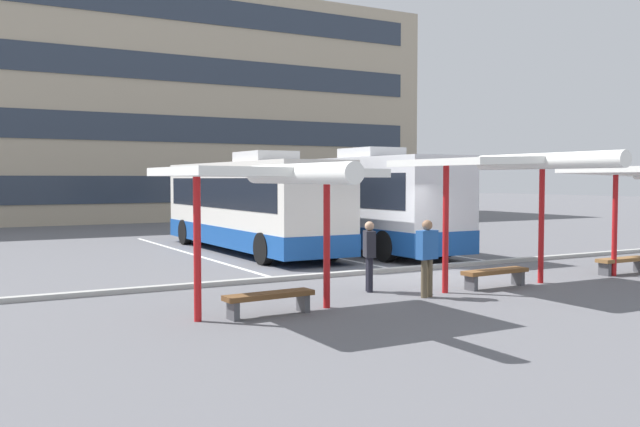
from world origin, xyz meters
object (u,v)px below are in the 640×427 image
object	(u,v)px
bench_0	(269,298)
waiting_passenger_1	(369,251)
bench_1	(495,274)
coach_bus_1	(350,203)
waiting_shelter_0	(271,176)
bench_2	(623,262)
waiting_shelter_1	(505,164)
waiting_passenger_0	(427,252)
coach_bus_0	(250,206)

from	to	relation	value
bench_0	waiting_passenger_1	bearing A→B (deg)	23.86
bench_1	coach_bus_1	bearing A→B (deg)	79.31
waiting_shelter_0	bench_1	bearing A→B (deg)	5.07
bench_2	bench_0	bearing A→B (deg)	-177.17
bench_1	waiting_shelter_1	bearing A→B (deg)	-90.00
bench_2	waiting_passenger_0	xyz separation A→B (m)	(-7.13, -0.38, 0.67)
coach_bus_0	bench_0	xyz separation A→B (m)	(-4.38, -11.03, -1.32)
waiting_passenger_1	bench_2	bearing A→B (deg)	-6.48
waiting_shelter_0	bench_2	distance (m)	11.34
coach_bus_1	waiting_passenger_1	xyz separation A→B (m)	(-4.82, -8.67, -0.79)
coach_bus_1	bench_2	xyz separation A→B (m)	(3.01, -9.56, -1.40)
bench_0	bench_1	distance (m)	6.26
waiting_passenger_0	coach_bus_0	bearing A→B (deg)	87.69
bench_0	waiting_shelter_1	size ratio (longest dim) A/B	0.35
coach_bus_0	waiting_shelter_1	bearing A→B (deg)	-80.26
waiting_shelter_0	bench_2	world-z (taller)	waiting_shelter_0
coach_bus_0	waiting_passenger_0	world-z (taller)	coach_bus_0
coach_bus_1	waiting_shelter_1	size ratio (longest dim) A/B	2.17
waiting_passenger_0	waiting_passenger_1	bearing A→B (deg)	118.66
waiting_shelter_0	bench_2	size ratio (longest dim) A/B	2.74
waiting_shelter_0	bench_1	distance (m)	6.70
coach_bus_0	bench_1	size ratio (longest dim) A/B	5.75
waiting_passenger_1	bench_0	bearing A→B (deg)	-156.14
bench_0	waiting_passenger_0	world-z (taller)	waiting_passenger_0
waiting_shelter_0	waiting_passenger_1	distance (m)	4.00
waiting_shelter_0	bench_0	bearing A→B (deg)	90.00
waiting_shelter_0	coach_bus_0	bearing A→B (deg)	68.53
waiting_passenger_0	bench_1	bearing A→B (deg)	7.02
coach_bus_0	coach_bus_1	size ratio (longest dim) A/B	0.95
waiting_shelter_0	bench_0	size ratio (longest dim) A/B	2.60
waiting_shelter_1	waiting_passenger_0	world-z (taller)	waiting_shelter_1
coach_bus_1	waiting_passenger_0	world-z (taller)	coach_bus_1
coach_bus_0	waiting_shelter_1	size ratio (longest dim) A/B	2.07
bench_1	bench_2	size ratio (longest dim) A/B	1.07
bench_0	coach_bus_0	bearing A→B (deg)	68.34
coach_bus_0	waiting_shelter_0	size ratio (longest dim) A/B	2.25
coach_bus_1	bench_0	xyz separation A→B (m)	(-8.07, -10.11, -1.40)
waiting_shelter_1	bench_2	distance (m)	5.53
bench_1	bench_2	world-z (taller)	same
waiting_passenger_0	waiting_passenger_1	world-z (taller)	waiting_passenger_0
coach_bus_1	bench_0	bearing A→B (deg)	-128.61
coach_bus_0	waiting_passenger_0	distance (m)	10.90
coach_bus_1	bench_2	bearing A→B (deg)	-72.54
coach_bus_1	waiting_shelter_0	world-z (taller)	coach_bus_1
waiting_shelter_1	waiting_passenger_1	bearing A→B (deg)	157.07
waiting_passenger_1	waiting_shelter_1	bearing A→B (deg)	-22.93
bench_0	waiting_shelter_1	xyz separation A→B (m)	(6.25, 0.17, 2.66)
waiting_shelter_1	waiting_passenger_1	distance (m)	3.85
coach_bus_0	bench_1	distance (m)	10.83
waiting_shelter_0	waiting_passenger_0	size ratio (longest dim) A/B	2.78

